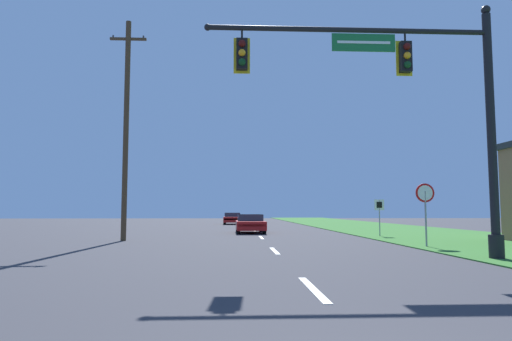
{
  "coord_description": "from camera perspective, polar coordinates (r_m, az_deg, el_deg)",
  "views": [
    {
      "loc": [
        -1.49,
        -2.62,
        1.48
      ],
      "look_at": [
        0.0,
        27.71,
        4.12
      ],
      "focal_mm": 32.0,
      "sensor_mm": 36.0,
      "label": 1
    }
  ],
  "objects": [
    {
      "name": "far_car",
      "position": [
        48.35,
        -2.97,
        -6.0
      ],
      "size": [
        1.82,
        4.61,
        1.19
      ],
      "color": "black",
      "rests_on": "ground"
    },
    {
      "name": "utility_pole_near",
      "position": [
        23.42,
        -15.93,
        5.42
      ],
      "size": [
        1.8,
        0.26,
        10.92
      ],
      "color": "#4C3823",
      "rests_on": "ground"
    },
    {
      "name": "stop_sign",
      "position": [
        19.49,
        20.4,
        -3.52
      ],
      "size": [
        0.76,
        0.07,
        2.5
      ],
      "color": "gray",
      "rests_on": "grass_verge_right"
    },
    {
      "name": "signal_mast",
      "position": [
        14.98,
        20.04,
        8.0
      ],
      "size": [
        9.03,
        0.47,
        7.85
      ],
      "color": "black",
      "rests_on": "grass_verge_right"
    },
    {
      "name": "car_ahead",
      "position": [
        29.84,
        -0.72,
        -6.65
      ],
      "size": [
        1.87,
        4.35,
        1.19
      ],
      "color": "black",
      "rests_on": "ground"
    },
    {
      "name": "route_sign_post",
      "position": [
        26.55,
        15.16,
        -4.69
      ],
      "size": [
        0.55,
        0.06,
        2.03
      ],
      "color": "gray",
      "rests_on": "grass_verge_right"
    },
    {
      "name": "grass_verge_right",
      "position": [
        34.79,
        17.49,
        -7.14
      ],
      "size": [
        10.0,
        110.0,
        0.04
      ],
      "color": "#2D6626",
      "rests_on": "ground"
    },
    {
      "name": "road_center_line",
      "position": [
        24.71,
        0.66,
        -8.38
      ],
      "size": [
        0.16,
        34.8,
        0.01
      ],
      "color": "silver",
      "rests_on": "ground"
    }
  ]
}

